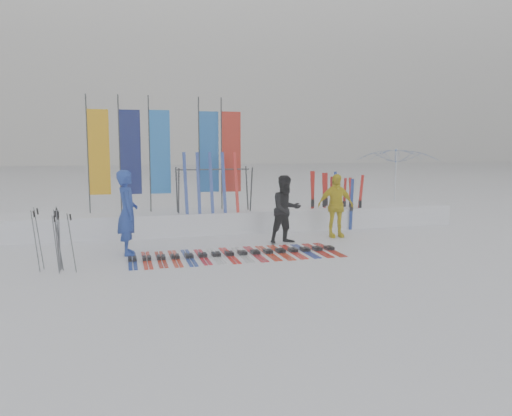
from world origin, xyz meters
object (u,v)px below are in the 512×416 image
object	(u,v)px
person_blue	(127,213)
tent_canopy	(397,182)
ski_row	(235,254)
ski_rack	(214,184)
person_yellow	(336,206)
person_black	(286,209)

from	to	relation	value
person_blue	tent_canopy	size ratio (longest dim) A/B	0.70
ski_row	ski_rack	xyz separation A→B (m)	(0.07, 2.95, 1.35)
person_blue	ski_rack	size ratio (longest dim) A/B	0.93
person_blue	ski_row	xyz separation A→B (m)	(2.29, -0.71, -0.91)
person_blue	person_yellow	world-z (taller)	person_blue
person_black	person_yellow	bearing A→B (deg)	3.95
person_yellow	person_black	bearing A→B (deg)	-160.32
ski_row	ski_rack	size ratio (longest dim) A/B	2.28
person_black	ski_row	size ratio (longest dim) A/B	0.37
person_blue	person_black	bearing A→B (deg)	-87.45
person_yellow	tent_canopy	size ratio (longest dim) A/B	0.62
person_blue	ski_row	world-z (taller)	person_blue
ski_rack	person_yellow	bearing A→B (deg)	-25.21
tent_canopy	ski_row	xyz separation A→B (m)	(-6.56, -4.33, -1.18)
person_yellow	tent_canopy	world-z (taller)	tent_canopy
person_black	tent_canopy	xyz separation A→B (m)	(5.02, 3.27, 0.37)
person_black	tent_canopy	bearing A→B (deg)	20.01
person_blue	person_yellow	distance (m)	5.44
person_yellow	ski_rack	world-z (taller)	ski_rack
person_yellow	ski_row	world-z (taller)	person_yellow
person_blue	tent_canopy	world-z (taller)	tent_canopy
person_yellow	ski_row	distance (m)	3.53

